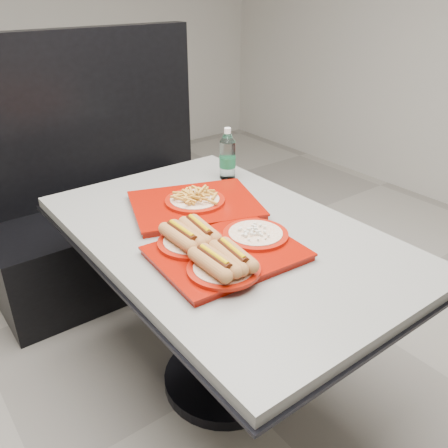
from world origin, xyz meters
TOP-DOWN VIEW (x-y plane):
  - ground at (0.00, 0.00)m, footprint 6.00×6.00m
  - diner_table at (0.00, 0.00)m, footprint 0.92×1.42m
  - booth_bench at (0.00, 1.09)m, footprint 1.30×0.57m
  - tray_near at (-0.13, -0.15)m, footprint 0.49×0.42m
  - tray_far at (0.02, 0.22)m, footprint 0.59×0.52m
  - water_bottle at (0.32, 0.40)m, footprint 0.07×0.07m

SIDE VIEW (x-z plane):
  - ground at x=0.00m, z-range 0.00..0.00m
  - booth_bench at x=0.00m, z-range -0.27..1.08m
  - diner_table at x=0.00m, z-range 0.21..0.96m
  - tray_far at x=0.02m, z-range 0.73..0.83m
  - tray_near at x=-0.13m, z-range 0.74..0.84m
  - water_bottle at x=0.32m, z-range 0.73..0.97m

